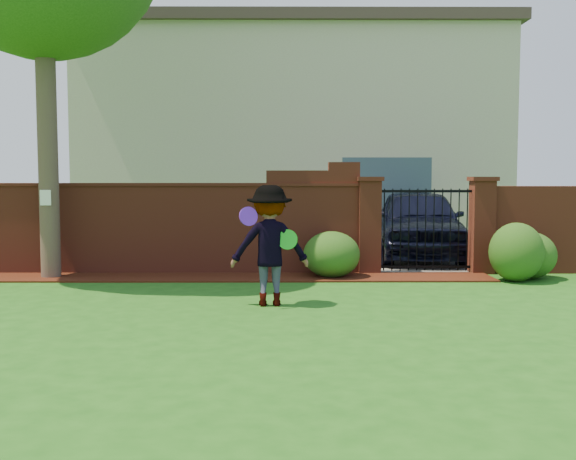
{
  "coord_description": "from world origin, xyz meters",
  "views": [
    {
      "loc": [
        0.74,
        -8.98,
        1.87
      ],
      "look_at": [
        0.8,
        1.4,
        1.05
      ],
      "focal_mm": 41.76,
      "sensor_mm": 36.0,
      "label": 1
    }
  ],
  "objects_px": {
    "car": "(419,224)",
    "man": "(269,246)",
    "frisbee_purple": "(248,216)",
    "frisbee_green": "(288,240)"
  },
  "relations": [
    {
      "from": "man",
      "to": "frisbee_purple",
      "type": "height_order",
      "value": "man"
    },
    {
      "from": "frisbee_green",
      "to": "car",
      "type": "bearing_deg",
      "value": 61.89
    },
    {
      "from": "frisbee_green",
      "to": "man",
      "type": "bearing_deg",
      "value": 154.49
    },
    {
      "from": "frisbee_green",
      "to": "frisbee_purple",
      "type": "bearing_deg",
      "value": -167.2
    },
    {
      "from": "car",
      "to": "man",
      "type": "xyz_separation_m",
      "value": [
        -3.3,
        -5.56,
        0.06
      ]
    },
    {
      "from": "car",
      "to": "frisbee_green",
      "type": "xyz_separation_m",
      "value": [
        -3.04,
        -5.69,
        0.17
      ]
    },
    {
      "from": "frisbee_purple",
      "to": "car",
      "type": "bearing_deg",
      "value": 58.3
    },
    {
      "from": "car",
      "to": "frisbee_purple",
      "type": "height_order",
      "value": "car"
    },
    {
      "from": "car",
      "to": "man",
      "type": "distance_m",
      "value": 6.47
    },
    {
      "from": "man",
      "to": "frisbee_green",
      "type": "bearing_deg",
      "value": 151.74
    }
  ]
}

